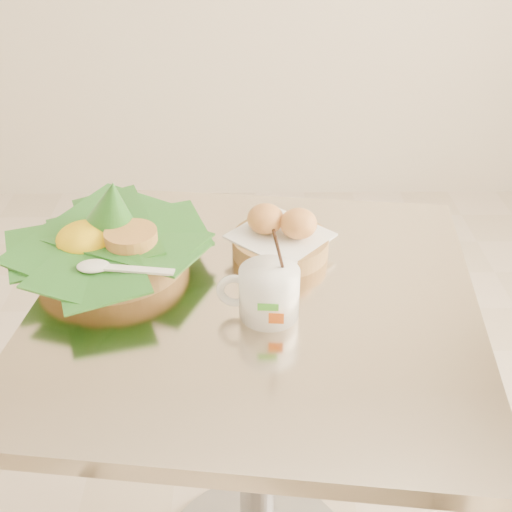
{
  "coord_description": "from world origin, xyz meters",
  "views": [
    {
      "loc": [
        0.2,
        -0.88,
        1.36
      ],
      "look_at": [
        0.2,
        -0.04,
        0.82
      ],
      "focal_mm": 45.0,
      "sensor_mm": 36.0,
      "label": 1
    }
  ],
  "objects_px": {
    "cafe_table": "(257,395)",
    "bread_basket": "(281,237)",
    "coffee_mug": "(267,292)",
    "rice_basket": "(109,240)"
  },
  "relations": [
    {
      "from": "cafe_table",
      "to": "bread_basket",
      "type": "distance_m",
      "value": 0.29
    },
    {
      "from": "cafe_table",
      "to": "bread_basket",
      "type": "height_order",
      "value": "bread_basket"
    },
    {
      "from": "cafe_table",
      "to": "coffee_mug",
      "type": "xyz_separation_m",
      "value": [
        0.01,
        -0.05,
        0.26
      ]
    },
    {
      "from": "cafe_table",
      "to": "rice_basket",
      "type": "height_order",
      "value": "rice_basket"
    },
    {
      "from": "rice_basket",
      "to": "bread_basket",
      "type": "relative_size",
      "value": 1.62
    },
    {
      "from": "bread_basket",
      "to": "coffee_mug",
      "type": "xyz_separation_m",
      "value": [
        -0.03,
        -0.18,
        0.01
      ]
    },
    {
      "from": "rice_basket",
      "to": "bread_basket",
      "type": "distance_m",
      "value": 0.3
    },
    {
      "from": "cafe_table",
      "to": "rice_basket",
      "type": "xyz_separation_m",
      "value": [
        -0.25,
        0.11,
        0.27
      ]
    },
    {
      "from": "cafe_table",
      "to": "bread_basket",
      "type": "bearing_deg",
      "value": 72.06
    },
    {
      "from": "coffee_mug",
      "to": "cafe_table",
      "type": "bearing_deg",
      "value": 106.77
    }
  ]
}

